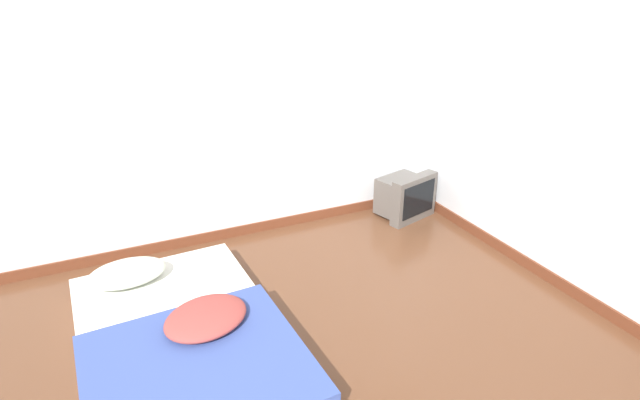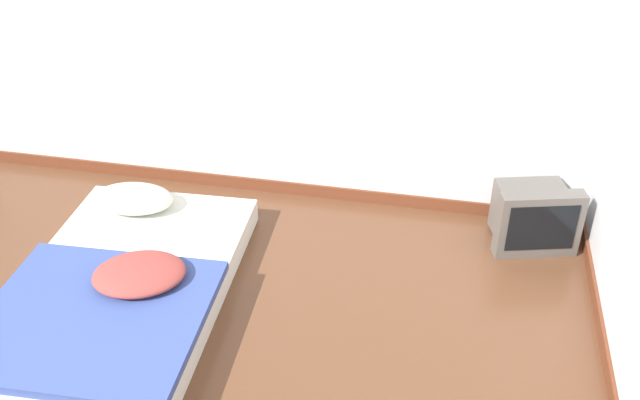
{
  "view_description": "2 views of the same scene",
  "coord_description": "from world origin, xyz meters",
  "views": [
    {
      "loc": [
        -0.1,
        -1.1,
        2.08
      ],
      "look_at": [
        1.32,
        1.95,
        0.58
      ],
      "focal_mm": 28.0,
      "sensor_mm": 36.0,
      "label": 1
    },
    {
      "loc": [
        1.9,
        -1.43,
        2.66
      ],
      "look_at": [
        1.23,
        1.76,
        0.6
      ],
      "focal_mm": 40.0,
      "sensor_mm": 36.0,
      "label": 2
    }
  ],
  "objects": [
    {
      "name": "crt_tv",
      "position": [
        2.44,
        2.47,
        0.2
      ],
      "size": [
        0.55,
        0.48,
        0.43
      ],
      "color": "#56514C",
      "rests_on": "ground_plane"
    },
    {
      "name": "mattress_bed",
      "position": [
        0.16,
        1.4,
        0.11
      ],
      "size": [
        1.23,
        1.92,
        0.3
      ],
      "color": "silver",
      "rests_on": "ground_plane"
    },
    {
      "name": "wall_back",
      "position": [
        -0.01,
        2.78,
        1.29
      ],
      "size": [
        7.99,
        0.08,
        2.6
      ],
      "color": "silver",
      "rests_on": "ground_plane"
    }
  ]
}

